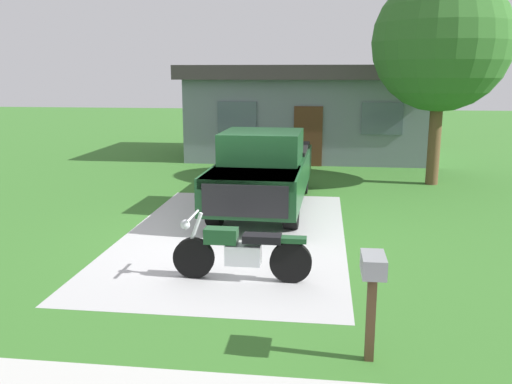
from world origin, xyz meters
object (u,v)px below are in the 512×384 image
object	(u,v)px
motorcycle	(241,251)
mailbox	(373,279)
neighbor_house	(310,110)
shade_tree	(441,43)
pickup_truck	(265,168)

from	to	relation	value
motorcycle	mailbox	bearing A→B (deg)	-50.86
motorcycle	mailbox	distance (m)	2.94
mailbox	neighbor_house	distance (m)	15.82
motorcycle	shade_tree	size ratio (longest dim) A/B	0.37
pickup_truck	neighbor_house	bearing A→B (deg)	84.24
pickup_truck	shade_tree	distance (m)	6.50
motorcycle	pickup_truck	distance (m)	4.91
pickup_truck	mailbox	xyz separation A→B (m)	(1.98, -7.13, 0.03)
shade_tree	neighbor_house	size ratio (longest dim) A/B	0.62
shade_tree	neighbor_house	xyz separation A→B (m)	(-3.76, 5.28, -2.26)
motorcycle	pickup_truck	size ratio (longest dim) A/B	0.39
pickup_truck	shade_tree	world-z (taller)	shade_tree
mailbox	neighbor_house	xyz separation A→B (m)	(-1.11, 15.76, 0.81)
pickup_truck	neighbor_house	distance (m)	8.71
motorcycle	neighbor_house	distance (m)	13.60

